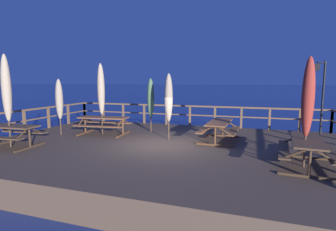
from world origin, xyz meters
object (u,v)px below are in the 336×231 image
Objects in this scene: patio_umbrella_tall_back_right at (6,89)px; lamp_post_hooked at (321,87)px; patio_umbrella_tall_front at (169,98)px; patio_umbrella_short_mid at (151,98)px; picnic_table_mid_centre at (104,121)px; patio_umbrella_tall_back_left at (308,98)px; picnic_table_mid_left at (219,127)px; patio_umbrella_tall_mid_left at (101,90)px; picnic_table_front_left at (307,147)px; patio_umbrella_short_back at (59,100)px; picnic_table_mid_right at (12,131)px.

lamp_post_hooked is (10.89, 5.81, 0.03)m from patio_umbrella_tall_back_right.
patio_umbrella_short_mid is at bearing 134.14° from patio_umbrella_tall_front.
picnic_table_mid_centre is 0.77× the size of patio_umbrella_tall_back_left.
lamp_post_hooked reaches higher than picnic_table_mid_centre.
picnic_table_mid_left is 3.87m from patio_umbrella_tall_back_left.
patio_umbrella_tall_front is at bearing 155.83° from patio_umbrella_tall_back_left.
lamp_post_hooked is (3.95, 2.46, 1.55)m from picnic_table_mid_left.
patio_umbrella_short_mid reaches higher than picnic_table_mid_left.
patio_umbrella_tall_mid_left is at bearing 163.71° from patio_umbrella_tall_back_left.
picnic_table_mid_centre is (-7.75, 2.27, -0.00)m from picnic_table_front_left.
picnic_table_mid_centre is 9.54m from lamp_post_hooked.
picnic_table_front_left is at bearing -104.47° from lamp_post_hooked.
patio_umbrella_tall_back_right is (-6.94, -3.35, 1.52)m from picnic_table_mid_left.
picnic_table_mid_centre is 8.14m from patio_umbrella_tall_back_left.
lamp_post_hooked is at bearing 17.66° from patio_umbrella_short_back.
patio_umbrella_tall_mid_left is at bearing -149.06° from patio_umbrella_short_mid.
patio_umbrella_tall_back_left is (2.62, -2.52, 1.33)m from picnic_table_mid_left.
picnic_table_mid_centre is 0.87× the size of patio_umbrella_tall_front.
patio_umbrella_tall_front is (-4.61, 2.03, 1.12)m from picnic_table_front_left.
patio_umbrella_short_back is at bearing 170.61° from patio_umbrella_tall_back_left.
lamp_post_hooked reaches higher than patio_umbrella_tall_front.
patio_umbrella_tall_back_left is at bearing -43.83° from picnic_table_mid_left.
patio_umbrella_tall_mid_left reaches higher than patio_umbrella_tall_back_left.
lamp_post_hooked is at bearing 31.88° from picnic_table_mid_left.
picnic_table_mid_right is 5.65m from patio_umbrella_short_mid.
patio_umbrella_short_back is (-9.41, 1.56, -0.34)m from patio_umbrella_tall_back_left.
picnic_table_mid_right is at bearing -152.18° from lamp_post_hooked.
patio_umbrella_tall_back_right is 1.24× the size of patio_umbrella_tall_front.
patio_umbrella_short_mid reaches higher than picnic_table_front_left.
patio_umbrella_short_back reaches higher than picnic_table_mid_left.
patio_umbrella_tall_back_right reaches higher than picnic_table_mid_right.
patio_umbrella_tall_back_left is 0.91× the size of patio_umbrella_tall_back_right.
patio_umbrella_tall_front reaches higher than patio_umbrella_short_back.
patio_umbrella_short_mid is (1.88, 1.13, -0.41)m from patio_umbrella_tall_mid_left.
picnic_table_mid_right is (-6.93, -3.28, -0.01)m from picnic_table_mid_left.
picnic_table_front_left is at bearing -43.09° from picnic_table_mid_left.
picnic_table_mid_centre is 0.74× the size of patio_umbrella_tall_mid_left.
picnic_table_mid_centre and picnic_table_mid_right have the same top height.
patio_umbrella_tall_back_right reaches higher than picnic_table_mid_centre.
patio_umbrella_tall_mid_left is at bearing -163.42° from lamp_post_hooked.
patio_umbrella_tall_back_left reaches higher than picnic_table_mid_left.
patio_umbrella_tall_back_right is 1.02× the size of lamp_post_hooked.
picnic_table_mid_centre is at bearing 21.32° from patio_umbrella_tall_mid_left.
picnic_table_front_left is at bearing 4.66° from picnic_table_mid_right.
picnic_table_mid_left is at bearing 2.55° from picnic_table_mid_centre.
picnic_table_mid_left is 0.73× the size of patio_umbrella_tall_back_left.
patio_umbrella_tall_mid_left reaches higher than picnic_table_mid_left.
lamp_post_hooked is (9.09, 2.71, 0.13)m from patio_umbrella_tall_mid_left.
picnic_table_mid_left is at bearing 25.78° from patio_umbrella_tall_back_right.
picnic_table_mid_left is 0.68× the size of lamp_post_hooked.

